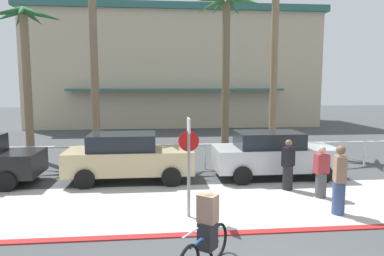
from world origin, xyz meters
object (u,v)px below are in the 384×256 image
object	(u,v)px
car_tan_1	(128,157)
car_silver_2	(273,154)
palm_tree_0	(25,41)
cyclist_blue_1	(206,232)
pedestrian_0	(321,174)
palm_tree_3	(275,26)
stop_sign_bike_lane	(189,153)
palm_tree_2	(227,37)
pedestrian_1	(339,183)
pedestrian_3	(288,167)

from	to	relation	value
car_tan_1	car_silver_2	bearing A→B (deg)	-0.70
palm_tree_0	cyclist_blue_1	world-z (taller)	palm_tree_0
cyclist_blue_1	pedestrian_0	bearing A→B (deg)	43.34
cyclist_blue_1	pedestrian_0	xyz separation A→B (m)	(4.00, 3.78, 0.02)
palm_tree_0	palm_tree_3	size ratio (longest dim) A/B	0.80
palm_tree_0	stop_sign_bike_lane	bearing A→B (deg)	-51.05
stop_sign_bike_lane	pedestrian_0	bearing A→B (deg)	16.38
car_silver_2	pedestrian_0	bearing A→B (deg)	-74.84
palm_tree_3	palm_tree_2	bearing A→B (deg)	-155.64
pedestrian_0	pedestrian_1	world-z (taller)	pedestrian_1
car_tan_1	car_silver_2	world-z (taller)	same
palm_tree_2	stop_sign_bike_lane	bearing A→B (deg)	-107.75
palm_tree_0	car_silver_2	distance (m)	11.78
palm_tree_2	cyclist_blue_1	world-z (taller)	palm_tree_2
palm_tree_3	cyclist_blue_1	bearing A→B (deg)	-113.63
car_silver_2	pedestrian_3	bearing A→B (deg)	-91.34
pedestrian_3	stop_sign_bike_lane	bearing A→B (deg)	-148.63
pedestrian_0	pedestrian_1	bearing A→B (deg)	-97.38
pedestrian_0	palm_tree_2	bearing A→B (deg)	103.83
car_silver_2	palm_tree_3	bearing A→B (deg)	72.13
palm_tree_2	pedestrian_3	bearing A→B (deg)	-80.92
car_tan_1	pedestrian_1	world-z (taller)	pedestrian_1
pedestrian_1	pedestrian_3	distance (m)	2.32
palm_tree_2	palm_tree_3	world-z (taller)	palm_tree_3
palm_tree_0	palm_tree_3	bearing A→B (deg)	4.13
palm_tree_2	palm_tree_0	bearing A→B (deg)	177.74
car_silver_2	pedestrian_0	xyz separation A→B (m)	(0.67, -2.46, -0.15)
palm_tree_3	pedestrian_3	world-z (taller)	palm_tree_3
palm_tree_3	pedestrian_3	xyz separation A→B (m)	(-1.74, -6.88, -5.52)
pedestrian_1	car_tan_1	bearing A→B (deg)	145.52
cyclist_blue_1	palm_tree_0	bearing A→B (deg)	121.88
car_tan_1	pedestrian_0	size ratio (longest dim) A/B	2.80
pedestrian_0	pedestrian_3	size ratio (longest dim) A/B	0.95
palm_tree_2	car_tan_1	size ratio (longest dim) A/B	1.69
stop_sign_bike_lane	cyclist_blue_1	distance (m)	2.76
palm_tree_3	pedestrian_1	size ratio (longest dim) A/B	4.64
stop_sign_bike_lane	palm_tree_2	world-z (taller)	palm_tree_2
cyclist_blue_1	pedestrian_0	size ratio (longest dim) A/B	0.95
palm_tree_2	pedestrian_0	size ratio (longest dim) A/B	4.73
stop_sign_bike_lane	pedestrian_3	bearing A→B (deg)	31.37
stop_sign_bike_lane	pedestrian_1	size ratio (longest dim) A/B	1.39
palm_tree_3	car_tan_1	bearing A→B (deg)	-142.95
car_silver_2	pedestrian_1	world-z (taller)	pedestrian_1
cyclist_blue_1	car_silver_2	bearing A→B (deg)	61.84
car_silver_2	car_tan_1	bearing A→B (deg)	179.30
palm_tree_2	cyclist_blue_1	size ratio (longest dim) A/B	4.96
car_silver_2	pedestrian_0	world-z (taller)	car_silver_2
palm_tree_0	pedestrian_3	bearing A→B (deg)	-31.28
stop_sign_bike_lane	car_tan_1	size ratio (longest dim) A/B	0.58
car_silver_2	pedestrian_0	distance (m)	2.55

